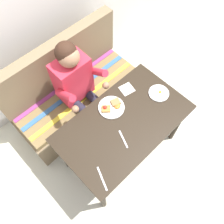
{
  "coord_description": "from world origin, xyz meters",
  "views": [
    {
      "loc": [
        -0.73,
        -0.6,
        2.62
      ],
      "look_at": [
        0.0,
        0.15,
        0.72
      ],
      "focal_mm": 38.37,
      "sensor_mm": 36.0,
      "label": 1
    }
  ],
  "objects_px": {
    "person": "(78,84)",
    "napkin": "(127,89)",
    "plate_breakfast": "(111,107)",
    "fork": "(123,139)",
    "table": "(123,126)",
    "couch": "(75,95)",
    "knife": "(102,179)",
    "plate_eggs": "(159,93)"
  },
  "relations": [
    {
      "from": "person",
      "to": "napkin",
      "type": "relative_size",
      "value": 10.04
    },
    {
      "from": "plate_breakfast",
      "to": "fork",
      "type": "relative_size",
      "value": 1.41
    },
    {
      "from": "table",
      "to": "couch",
      "type": "xyz_separation_m",
      "value": [
        0.0,
        0.76,
        -0.32
      ]
    },
    {
      "from": "knife",
      "to": "fork",
      "type": "bearing_deg",
      "value": 39.32
    },
    {
      "from": "person",
      "to": "fork",
      "type": "xyz_separation_m",
      "value": [
        -0.08,
        -0.7,
        -0.01
      ]
    },
    {
      "from": "plate_breakfast",
      "to": "napkin",
      "type": "xyz_separation_m",
      "value": [
        0.25,
        0.04,
        -0.01
      ]
    },
    {
      "from": "person",
      "to": "table",
      "type": "bearing_deg",
      "value": -86.74
    },
    {
      "from": "plate_breakfast",
      "to": "couch",
      "type": "bearing_deg",
      "value": 92.21
    },
    {
      "from": "person",
      "to": "fork",
      "type": "relative_size",
      "value": 7.13
    },
    {
      "from": "table",
      "to": "plate_breakfast",
      "type": "height_order",
      "value": "plate_breakfast"
    },
    {
      "from": "knife",
      "to": "person",
      "type": "bearing_deg",
      "value": 82.66
    },
    {
      "from": "couch",
      "to": "knife",
      "type": "bearing_deg",
      "value": -115.52
    },
    {
      "from": "plate_eggs",
      "to": "fork",
      "type": "height_order",
      "value": "plate_eggs"
    },
    {
      "from": "fork",
      "to": "couch",
      "type": "bearing_deg",
      "value": 103.46
    },
    {
      "from": "couch",
      "to": "fork",
      "type": "distance_m",
      "value": 0.97
    },
    {
      "from": "napkin",
      "to": "table",
      "type": "bearing_deg",
      "value": -140.18
    },
    {
      "from": "plate_breakfast",
      "to": "knife",
      "type": "height_order",
      "value": "plate_breakfast"
    },
    {
      "from": "table",
      "to": "knife",
      "type": "bearing_deg",
      "value": -154.18
    },
    {
      "from": "couch",
      "to": "napkin",
      "type": "bearing_deg",
      "value": -63.37
    },
    {
      "from": "fork",
      "to": "napkin",
      "type": "bearing_deg",
      "value": 62.06
    },
    {
      "from": "couch",
      "to": "plate_eggs",
      "type": "distance_m",
      "value": 0.99
    },
    {
      "from": "couch",
      "to": "plate_eggs",
      "type": "relative_size",
      "value": 7.51
    },
    {
      "from": "napkin",
      "to": "plate_breakfast",
      "type": "bearing_deg",
      "value": -170.17
    },
    {
      "from": "person",
      "to": "fork",
      "type": "distance_m",
      "value": 0.71
    },
    {
      "from": "table",
      "to": "plate_eggs",
      "type": "distance_m",
      "value": 0.46
    },
    {
      "from": "plate_eggs",
      "to": "knife",
      "type": "bearing_deg",
      "value": -167.1
    },
    {
      "from": "table",
      "to": "knife",
      "type": "relative_size",
      "value": 6.0
    },
    {
      "from": "couch",
      "to": "knife",
      "type": "xyz_separation_m",
      "value": [
        -0.47,
        -0.99,
        0.4
      ]
    },
    {
      "from": "fork",
      "to": "plate_breakfast",
      "type": "bearing_deg",
      "value": 85.55
    },
    {
      "from": "plate_breakfast",
      "to": "knife",
      "type": "relative_size",
      "value": 1.19
    },
    {
      "from": "napkin",
      "to": "couch",
      "type": "bearing_deg",
      "value": 116.63
    },
    {
      "from": "person",
      "to": "napkin",
      "type": "bearing_deg",
      "value": -50.16
    },
    {
      "from": "table",
      "to": "couch",
      "type": "distance_m",
      "value": 0.83
    },
    {
      "from": "person",
      "to": "plate_breakfast",
      "type": "height_order",
      "value": "person"
    },
    {
      "from": "person",
      "to": "plate_breakfast",
      "type": "bearing_deg",
      "value": -82.16
    },
    {
      "from": "plate_eggs",
      "to": "knife",
      "type": "distance_m",
      "value": 0.95
    },
    {
      "from": "person",
      "to": "plate_eggs",
      "type": "height_order",
      "value": "person"
    },
    {
      "from": "person",
      "to": "knife",
      "type": "bearing_deg",
      "value": -118.3
    },
    {
      "from": "table",
      "to": "couch",
      "type": "bearing_deg",
      "value": 90.0
    },
    {
      "from": "table",
      "to": "person",
      "type": "relative_size",
      "value": 0.99
    },
    {
      "from": "couch",
      "to": "fork",
      "type": "height_order",
      "value": "couch"
    },
    {
      "from": "couch",
      "to": "plate_eggs",
      "type": "height_order",
      "value": "couch"
    }
  ]
}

